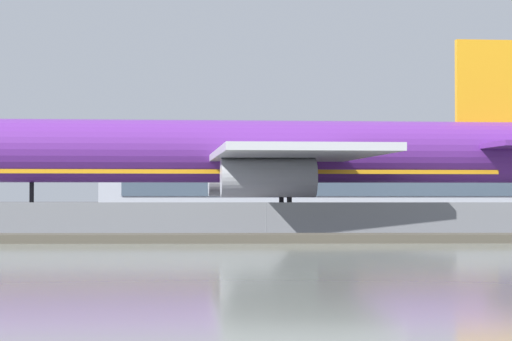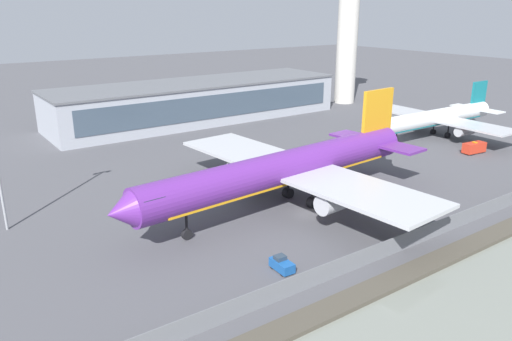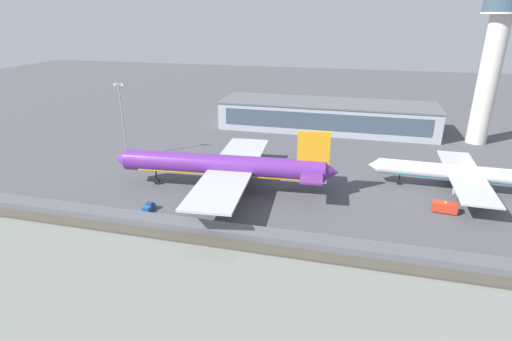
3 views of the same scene
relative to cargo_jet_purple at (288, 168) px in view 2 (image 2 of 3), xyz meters
name	(u,v)px [view 2 (image 2 of 3)]	position (x,y,z in m)	size (l,w,h in m)	color
ground_plane	(307,214)	(0.51, -4.02, -6.16)	(500.00, 500.00, 0.00)	#4C4C51
shoreline_seawall	(421,268)	(0.51, -24.52, -5.91)	(320.00, 3.00, 0.50)	#474238
perimeter_fence	(391,247)	(0.51, -20.02, -5.00)	(280.00, 0.10, 2.32)	slate
cargo_jet_purple	(288,168)	(0.00, 0.00, 0.00)	(56.36, 48.59, 16.15)	#602889
passenger_jet_white_teal	(437,118)	(55.77, 13.54, -1.59)	(42.19, 36.13, 11.98)	white
baggage_tug	(282,264)	(-13.04, -15.20, -5.36)	(1.72, 3.26, 1.80)	#19519E
ops_van	(475,147)	(50.71, 0.19, -4.88)	(5.40, 2.66, 2.48)	red
control_tower	(349,11)	(70.05, 58.29, 21.99)	(12.79, 12.79, 49.27)	beige
terminal_building	(198,101)	(18.92, 62.46, -0.95)	(79.16, 21.38, 10.40)	#9EA3AD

